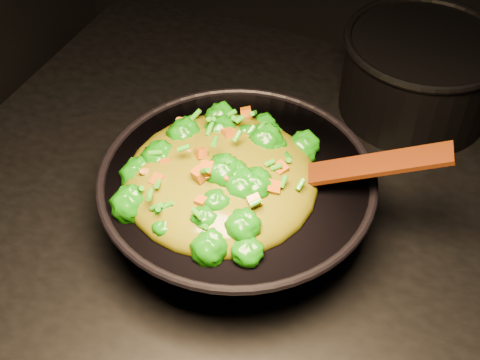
% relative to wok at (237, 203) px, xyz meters
% --- Properties ---
extents(wok, '(0.38, 0.38, 0.10)m').
position_rel_wok_xyz_m(wok, '(0.00, 0.00, 0.00)').
color(wok, black).
rests_on(wok, stovetop).
extents(stir_fry, '(0.33, 0.33, 0.09)m').
position_rel_wok_xyz_m(stir_fry, '(-0.01, -0.02, 0.10)').
color(stir_fry, '#136407').
rests_on(stir_fry, wok).
extents(spatula, '(0.24, 0.09, 0.10)m').
position_rel_wok_xyz_m(spatula, '(0.14, 0.04, 0.09)').
color(spatula, '#350D03').
rests_on(spatula, wok).
extents(back_pot, '(0.30, 0.30, 0.14)m').
position_rel_wok_xyz_m(back_pot, '(0.16, 0.37, 0.02)').
color(back_pot, black).
rests_on(back_pot, stovetop).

